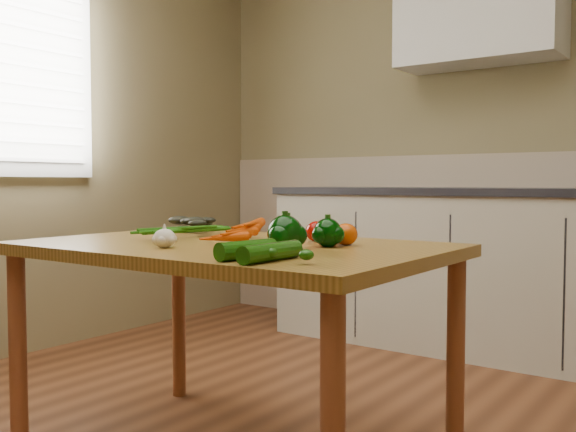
% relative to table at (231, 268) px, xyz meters
% --- Properties ---
extents(room, '(4.04, 5.04, 2.64)m').
position_rel_table_xyz_m(room, '(0.20, -0.14, 0.60)').
color(room, brown).
rests_on(room, ground).
extents(counter_run, '(2.84, 0.64, 1.14)m').
position_rel_table_xyz_m(counter_run, '(0.41, 1.88, -0.19)').
color(counter_run, '#B3AD95').
rests_on(counter_run, ground).
extents(window_blinds, '(0.08, 0.98, 1.18)m').
position_rel_table_xyz_m(window_blinds, '(-1.76, 0.29, 0.90)').
color(window_blinds, silver).
rests_on(window_blinds, room).
extents(table, '(1.37, 0.89, 0.73)m').
position_rel_table_xyz_m(table, '(0.00, 0.00, 0.00)').
color(table, olive).
rests_on(table, ground).
extents(carrot_bunch, '(0.26, 0.20, 0.07)m').
position_rel_table_xyz_m(carrot_bunch, '(-0.09, 0.06, 0.12)').
color(carrot_bunch, '#D94A05').
rests_on(carrot_bunch, table).
extents(leafy_greens, '(0.19, 0.18, 0.10)m').
position_rel_table_xyz_m(leafy_greens, '(-0.43, 0.27, 0.13)').
color(leafy_greens, black).
rests_on(leafy_greens, table).
extents(garlic_bulb, '(0.07, 0.07, 0.06)m').
position_rel_table_xyz_m(garlic_bulb, '(-0.06, -0.23, 0.11)').
color(garlic_bulb, white).
rests_on(garlic_bulb, table).
extents(pepper_a, '(0.10, 0.10, 0.10)m').
position_rel_table_xyz_m(pepper_a, '(0.27, -0.05, 0.13)').
color(pepper_a, black).
rests_on(pepper_a, table).
extents(pepper_b, '(0.09, 0.09, 0.09)m').
position_rel_table_xyz_m(pepper_b, '(0.32, 0.08, 0.12)').
color(pepper_b, black).
rests_on(pepper_b, table).
extents(pepper_c, '(0.10, 0.10, 0.10)m').
position_rel_table_xyz_m(pepper_c, '(0.29, -0.10, 0.13)').
color(pepper_c, black).
rests_on(pepper_c, table).
extents(tomato_a, '(0.08, 0.08, 0.07)m').
position_rel_table_xyz_m(tomato_a, '(0.20, 0.21, 0.12)').
color(tomato_a, '#960902').
rests_on(tomato_a, table).
extents(tomato_b, '(0.08, 0.08, 0.07)m').
position_rel_table_xyz_m(tomato_b, '(0.27, 0.19, 0.12)').
color(tomato_b, '#C84805').
rests_on(tomato_b, table).
extents(tomato_c, '(0.08, 0.08, 0.07)m').
position_rel_table_xyz_m(tomato_c, '(0.34, 0.16, 0.12)').
color(tomato_c, '#C84805').
rests_on(tomato_c, table).
extents(zucchini_a, '(0.05, 0.22, 0.05)m').
position_rel_table_xyz_m(zucchini_a, '(0.40, -0.31, 0.10)').
color(zucchini_a, '#104006').
rests_on(zucchini_a, table).
extents(zucchini_b, '(0.08, 0.19, 0.05)m').
position_rel_table_xyz_m(zucchini_b, '(0.32, -0.31, 0.11)').
color(zucchini_b, '#104006').
rests_on(zucchini_b, table).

